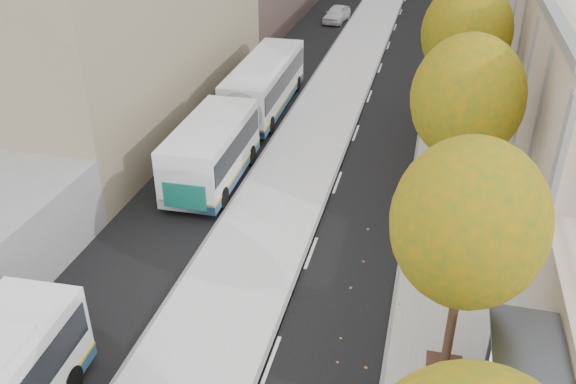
% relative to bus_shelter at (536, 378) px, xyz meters
% --- Properties ---
extents(bus_platform, '(4.25, 150.00, 0.15)m').
position_rel_bus_shelter_xyz_m(bus_platform, '(-9.56, 24.04, -2.11)').
color(bus_platform, silver).
rests_on(bus_platform, ground).
extents(sidewalk, '(4.75, 150.00, 0.08)m').
position_rel_bus_shelter_xyz_m(sidewalk, '(-1.56, 24.04, -2.15)').
color(sidewalk, gray).
rests_on(sidewalk, ground).
extents(bus_shelter, '(1.90, 4.40, 2.53)m').
position_rel_bus_shelter_xyz_m(bus_shelter, '(0.00, 0.00, 0.00)').
color(bus_shelter, '#383A3F').
rests_on(bus_shelter, sidewalk).
extents(tree_c, '(4.20, 4.20, 7.28)m').
position_rel_bus_shelter_xyz_m(tree_c, '(-2.09, 2.04, 3.06)').
color(tree_c, black).
rests_on(tree_c, sidewalk).
extents(tree_d, '(4.40, 4.40, 7.60)m').
position_rel_bus_shelter_xyz_m(tree_d, '(-2.09, 11.04, 3.28)').
color(tree_d, black).
rests_on(tree_d, sidewalk).
extents(tree_e, '(4.60, 4.60, 7.92)m').
position_rel_bus_shelter_xyz_m(tree_e, '(-2.09, 20.04, 3.50)').
color(tree_e, black).
rests_on(tree_e, sidewalk).
extents(bus_far, '(2.93, 18.13, 3.01)m').
position_rel_bus_shelter_xyz_m(bus_far, '(-13.19, 17.21, -0.54)').
color(bus_far, white).
rests_on(bus_far, ground).
extents(distant_car, '(2.22, 4.47, 1.46)m').
position_rel_bus_shelter_xyz_m(distant_car, '(-12.78, 43.68, -1.46)').
color(distant_car, silver).
rests_on(distant_car, ground).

